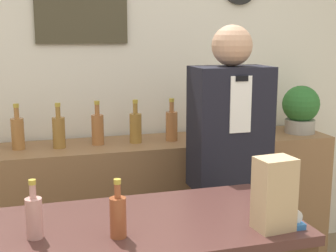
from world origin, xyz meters
The scene contains 16 objects.
back_wall centered at (0.00, 2.00, 1.35)m, with size 5.20×0.09×2.70m.
back_shelf centered at (0.15, 1.71, 0.48)m, with size 2.37×0.46×0.95m.
shopkeeper centered at (0.43, 1.18, 0.84)m, with size 0.43×0.27×1.69m.
potted_plant centered at (1.19, 1.68, 1.13)m, with size 0.26×0.26×0.33m.
paper_bag centered at (0.22, 0.30, 1.06)m, with size 0.15×0.12×0.27m.
tape_dispenser centered at (0.29, 0.28, 0.94)m, with size 0.09×0.06×0.07m.
counter_bottle_1 centered at (-0.63, 0.47, 1.00)m, with size 0.06×0.06×0.22m.
counter_bottle_2 centered at (-0.35, 0.39, 1.00)m, with size 0.06×0.06×0.22m.
shelf_bottle_1 centered at (-0.71, 1.73, 1.06)m, with size 0.08×0.08×0.28m.
shelf_bottle_2 centered at (-0.47, 1.69, 1.06)m, with size 0.08×0.08×0.28m.
shelf_bottle_3 centered at (-0.23, 1.72, 1.06)m, with size 0.08×0.08×0.28m.
shelf_bottle_4 centered at (0.01, 1.70, 1.06)m, with size 0.08×0.08×0.28m.
shelf_bottle_5 centered at (0.25, 1.70, 1.06)m, with size 0.08×0.08×0.28m.
shelf_bottle_6 centered at (0.49, 1.69, 1.06)m, with size 0.08×0.08×0.28m.
shelf_bottle_7 centered at (0.73, 1.70, 1.06)m, with size 0.08×0.08×0.28m.
shelf_bottle_8 centered at (0.97, 1.73, 1.06)m, with size 0.08×0.08×0.28m.
Camera 1 is at (-0.62, -1.17, 1.64)m, focal length 50.00 mm.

